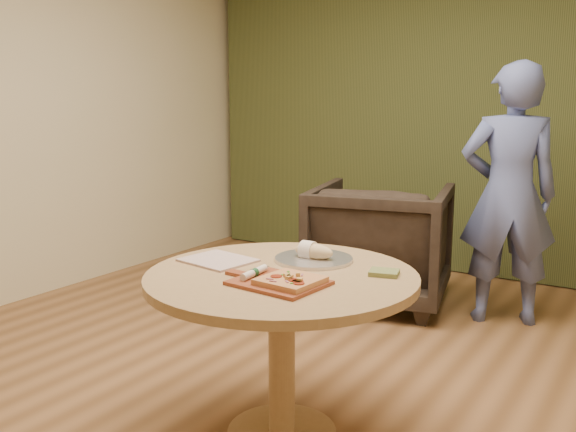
% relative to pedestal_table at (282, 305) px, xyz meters
% --- Properties ---
extents(room_shell, '(5.04, 6.04, 2.84)m').
position_rel_pedestal_table_xyz_m(room_shell, '(-0.18, 0.21, 0.79)').
color(room_shell, '#94643B').
rests_on(room_shell, ground).
extents(curtain, '(4.80, 0.14, 2.78)m').
position_rel_pedestal_table_xyz_m(curtain, '(-0.18, 3.11, 0.79)').
color(curtain, '#333B1B').
rests_on(curtain, ground).
extents(pedestal_table, '(1.16, 1.16, 0.75)m').
position_rel_pedestal_table_xyz_m(pedestal_table, '(0.00, 0.00, 0.00)').
color(pedestal_table, tan).
rests_on(pedestal_table, ground).
extents(pizza_paddle, '(0.46, 0.31, 0.01)m').
position_rel_pedestal_table_xyz_m(pizza_paddle, '(0.07, -0.14, 0.15)').
color(pizza_paddle, brown).
rests_on(pizza_paddle, pedestal_table).
extents(flatbread_pizza, '(0.24, 0.24, 0.04)m').
position_rel_pedestal_table_xyz_m(flatbread_pizza, '(0.14, -0.15, 0.17)').
color(flatbread_pizza, tan).
rests_on(flatbread_pizza, pizza_paddle).
extents(cutlery_roll, '(0.04, 0.20, 0.03)m').
position_rel_pedestal_table_xyz_m(cutlery_roll, '(-0.04, -0.14, 0.17)').
color(cutlery_roll, beige).
rests_on(cutlery_roll, pizza_paddle).
extents(newspaper, '(0.34, 0.30, 0.01)m').
position_rel_pedestal_table_xyz_m(newspaper, '(-0.35, 0.01, 0.15)').
color(newspaper, silver).
rests_on(newspaper, pedestal_table).
extents(serving_tray, '(0.36, 0.36, 0.02)m').
position_rel_pedestal_table_xyz_m(serving_tray, '(0.01, 0.25, 0.15)').
color(serving_tray, silver).
rests_on(serving_tray, pedestal_table).
extents(bread_roll, '(0.19, 0.09, 0.09)m').
position_rel_pedestal_table_xyz_m(bread_roll, '(0.00, 0.25, 0.18)').
color(bread_roll, '#E0C088').
rests_on(bread_roll, serving_tray).
extents(green_packet, '(0.14, 0.13, 0.02)m').
position_rel_pedestal_table_xyz_m(green_packet, '(0.38, 0.21, 0.15)').
color(green_packet, '#525D2A').
rests_on(green_packet, pedestal_table).
extents(armchair, '(1.11, 1.06, 0.96)m').
position_rel_pedestal_table_xyz_m(armchair, '(-0.41, 1.97, -0.13)').
color(armchair, black).
rests_on(armchair, ground).
extents(person_standing, '(0.74, 0.62, 1.71)m').
position_rel_pedestal_table_xyz_m(person_standing, '(0.44, 2.04, 0.24)').
color(person_standing, '#52609B').
rests_on(person_standing, ground).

